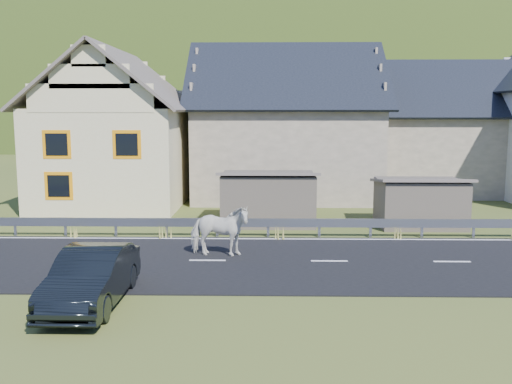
{
  "coord_description": "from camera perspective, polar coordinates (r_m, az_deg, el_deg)",
  "views": [
    {
      "loc": [
        -2.05,
        -18.19,
        4.93
      ],
      "look_at": [
        -2.46,
        2.76,
        1.92
      ],
      "focal_mm": 40.0,
      "sensor_mm": 36.0,
      "label": 1
    }
  ],
  "objects": [
    {
      "name": "mountain",
      "position": [
        199.87,
        3.14,
        1.0
      ],
      "size": [
        440.0,
        280.0,
        260.0
      ],
      "primitive_type": "ellipsoid",
      "color": "#233711",
      "rests_on": "ground"
    },
    {
      "name": "shed_left",
      "position": [
        24.98,
        1.22,
        -0.65
      ],
      "size": [
        4.3,
        3.3,
        2.4
      ],
      "primitive_type": "cube",
      "color": "#63584B",
      "rests_on": "ground"
    },
    {
      "name": "car",
      "position": [
        15.26,
        -16.13,
        -8.17
      ],
      "size": [
        1.54,
        4.39,
        1.45
      ],
      "primitive_type": "imported",
      "rotation": [
        0.0,
        0.0,
        -0.0
      ],
      "color": "black",
      "rests_on": "ground"
    },
    {
      "name": "guardrail",
      "position": [
        22.4,
        6.35,
        -3.13
      ],
      "size": [
        28.1,
        0.09,
        0.75
      ],
      "color": "#93969B",
      "rests_on": "ground"
    },
    {
      "name": "house_stone_b",
      "position": [
        36.89,
        18.68,
        6.66
      ],
      "size": [
        9.8,
        8.8,
        8.1
      ],
      "color": "tan",
      "rests_on": "ground"
    },
    {
      "name": "road",
      "position": [
        18.95,
        7.34,
        -6.92
      ],
      "size": [
        60.0,
        7.0,
        0.04
      ],
      "primitive_type": "cube",
      "color": "black",
      "rests_on": "ground"
    },
    {
      "name": "house_cream",
      "position": [
        31.22,
        -13.74,
        6.88
      ],
      "size": [
        7.8,
        9.8,
        8.3
      ],
      "color": "beige",
      "rests_on": "ground"
    },
    {
      "name": "shed_right",
      "position": [
        25.36,
        16.07,
        -1.07
      ],
      "size": [
        3.8,
        2.9,
        2.2
      ],
      "primitive_type": "cube",
      "color": "#63584B",
      "rests_on": "ground"
    },
    {
      "name": "conifer_patch",
      "position": [
        138.7,
        -21.54,
        8.05
      ],
      "size": [
        76.0,
        50.0,
        28.0
      ],
      "primitive_type": "ellipsoid",
      "color": "black",
      "rests_on": "ground"
    },
    {
      "name": "horse",
      "position": [
        19.28,
        -3.7,
        -3.86
      ],
      "size": [
        1.19,
        2.18,
        1.76
      ],
      "primitive_type": "imported",
      "rotation": [
        0.0,
        0.0,
        1.45
      ],
      "color": "silver",
      "rests_on": "road"
    },
    {
      "name": "house_stone_a",
      "position": [
        33.21,
        2.96,
        7.65
      ],
      "size": [
        10.8,
        9.8,
        8.9
      ],
      "color": "tan",
      "rests_on": "ground"
    },
    {
      "name": "ground",
      "position": [
        18.96,
        7.34,
        -6.98
      ],
      "size": [
        160.0,
        160.0,
        0.0
      ],
      "primitive_type": "plane",
      "color": "#33421C",
      "rests_on": "ground"
    },
    {
      "name": "lane_markings",
      "position": [
        18.94,
        7.34,
        -6.85
      ],
      "size": [
        60.0,
        6.6,
        0.01
      ],
      "primitive_type": "cube",
      "color": "silver",
      "rests_on": "road"
    }
  ]
}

